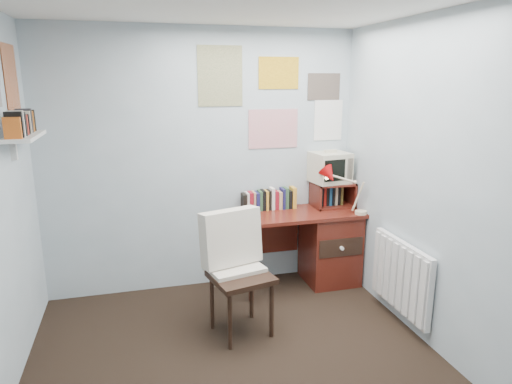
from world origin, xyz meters
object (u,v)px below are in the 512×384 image
(crt_tv, at_px, (330,166))
(desk_chair, at_px, (241,277))
(radiator, at_px, (401,276))
(desk_lamp, at_px, (362,193))
(tv_riser, at_px, (333,194))
(wall_shelf, at_px, (24,136))
(desk, at_px, (324,243))

(crt_tv, bearing_deg, desk_chair, -149.49)
(radiator, bearing_deg, crt_tv, 100.82)
(desk_lamp, distance_m, tv_riser, 0.37)
(wall_shelf, bearing_deg, radiator, -10.89)
(desk_lamp, relative_size, radiator, 0.51)
(tv_riser, relative_size, crt_tv, 1.15)
(desk, xyz_separation_m, wall_shelf, (-2.57, -0.38, 1.21))
(desk, xyz_separation_m, radiator, (0.29, -0.93, 0.01))
(crt_tv, xyz_separation_m, radiator, (0.20, -1.06, -0.76))
(crt_tv, distance_m, wall_shelf, 2.74)
(desk_chair, distance_m, tv_riser, 1.49)
(desk_chair, xyz_separation_m, crt_tv, (1.13, 0.87, 0.69))
(desk, height_order, crt_tv, crt_tv)
(desk_lamp, bearing_deg, tv_riser, 113.44)
(desk_chair, relative_size, wall_shelf, 1.57)
(desk_chair, relative_size, tv_riser, 2.43)
(desk, height_order, radiator, desk)
(crt_tv, height_order, radiator, crt_tv)
(radiator, bearing_deg, desk, 107.24)
(tv_riser, xyz_separation_m, radiator, (0.17, -1.04, -0.47))
(desk_lamp, relative_size, wall_shelf, 0.66)
(desk_chair, distance_m, wall_shelf, 1.94)
(desk_chair, xyz_separation_m, tv_riser, (1.16, 0.85, 0.40))
(desk_chair, height_order, wall_shelf, wall_shelf)
(crt_tv, bearing_deg, desk, -130.45)
(wall_shelf, bearing_deg, crt_tv, 10.86)
(desk, xyz_separation_m, crt_tv, (0.09, 0.13, 0.77))
(desk, bearing_deg, desk_lamp, -39.28)
(desk, bearing_deg, radiator, -72.76)
(wall_shelf, bearing_deg, desk_chair, -13.26)
(desk_chair, xyz_separation_m, wall_shelf, (-1.53, 0.36, 1.13))
(desk_lamp, height_order, tv_riser, desk_lamp)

